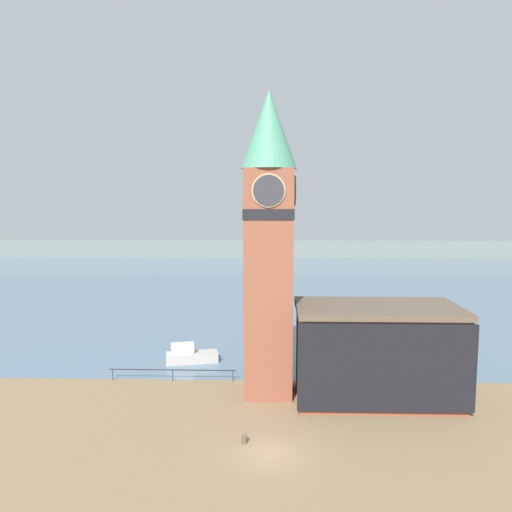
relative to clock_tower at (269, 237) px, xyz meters
name	(u,v)px	position (x,y,z in m)	size (l,w,h in m)	color
ground_plane	(269,455)	(0.13, -10.78, -14.02)	(160.00, 160.00, 0.00)	#846B4C
water	(271,279)	(0.13, 63.05, -14.02)	(160.00, 120.00, 0.00)	slate
far_shoreline	(271,249)	(0.13, 103.05, -11.52)	(180.00, 3.00, 5.00)	slate
pier_railing	(173,371)	(-9.15, 2.80, -13.06)	(12.14, 0.08, 1.09)	#232328
clock_tower	(269,237)	(0.00, 0.00, 0.00)	(4.77, 4.77, 26.38)	brown
pier_building	(377,353)	(9.34, -0.98, -9.89)	(14.01, 7.70, 8.24)	brown
boat_near	(190,355)	(-8.36, 8.14, -13.25)	(5.67, 2.87, 2.10)	#B7B2A8
mooring_bollard_near	(244,438)	(-1.63, -9.28, -13.61)	(0.37, 0.37, 0.77)	brown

